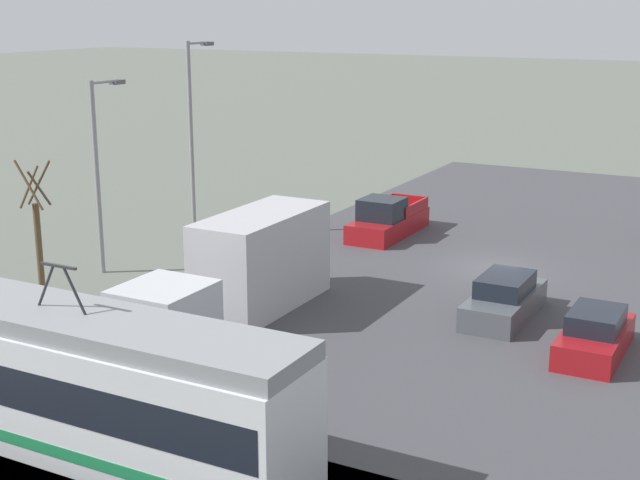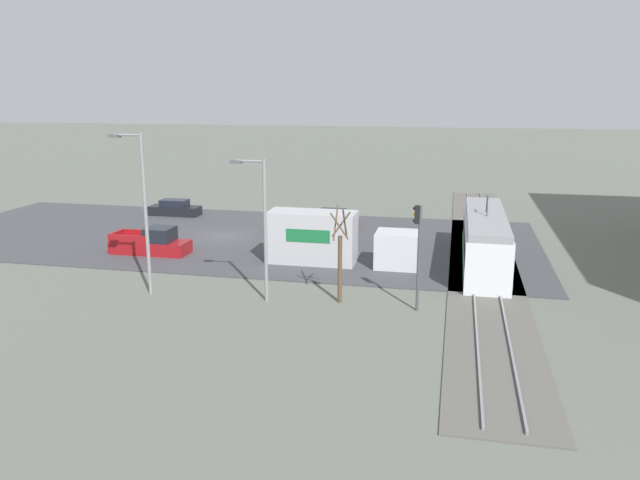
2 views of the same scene
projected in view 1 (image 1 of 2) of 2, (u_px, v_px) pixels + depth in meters
ground_plane at (493, 270)px, 37.28m from camera, size 320.00×320.00×0.00m
road_surface at (493, 269)px, 37.27m from camera, size 21.11×48.88×0.08m
light_rail_tram at (67, 380)px, 21.89m from camera, size 13.08×2.69×4.66m
box_truck at (241, 273)px, 31.04m from camera, size 2.53×10.06×3.47m
pickup_truck at (387, 220)px, 42.53m from camera, size 2.04×5.56×1.91m
sedan_car_0 at (504, 300)px, 31.29m from camera, size 1.85×4.71×1.52m
sedan_car_2 at (595, 336)px, 27.93m from camera, size 1.78×4.23×1.45m
street_tree at (38, 239)px, 32.64m from camera, size 1.26×1.04×5.36m
street_lamp_near_crossing at (100, 163)px, 35.99m from camera, size 0.36×1.95×7.88m
street_lamp_mid_block at (193, 127)px, 41.81m from camera, size 0.36×1.95×9.18m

